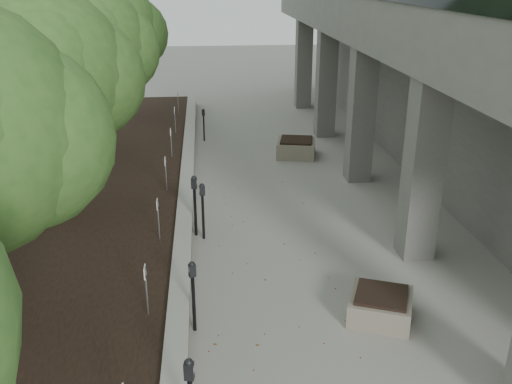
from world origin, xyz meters
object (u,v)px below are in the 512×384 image
parking_meter_2 (193,297)px  parking_meter_4 (203,211)px  parking_meter_5 (204,125)px  planter_back (296,147)px  parking_meter_3 (195,206)px  crabapple_tree_3 (49,107)px  planter_front (381,305)px  crabapple_tree_5 (112,50)px  crabapple_tree_4 (89,71)px

parking_meter_2 → parking_meter_4: size_ratio=0.98×
parking_meter_5 → planter_back: parking_meter_5 is taller
parking_meter_3 → parking_meter_5: size_ratio=1.24×
crabapple_tree_3 → planter_front: 8.49m
parking_meter_5 → planter_front: (3.17, -12.06, -0.37)m
crabapple_tree_5 → parking_meter_2: (3.25, -14.47, -2.42)m
crabapple_tree_5 → planter_back: 8.54m
crabapple_tree_3 → parking_meter_2: size_ratio=3.89×
parking_meter_2 → planter_back: (3.44, 9.98, -0.40)m
crabapple_tree_3 → parking_meter_4: bearing=-12.4°
parking_meter_2 → planter_front: (3.43, 0.08, -0.44)m
crabapple_tree_3 → crabapple_tree_4: 5.00m
crabapple_tree_3 → parking_meter_5: (3.51, 7.66, -2.50)m
parking_meter_4 → planter_back: bearing=48.3°
parking_meter_2 → parking_meter_3: 3.93m
parking_meter_4 → parking_meter_5: parking_meter_4 is taller
crabapple_tree_5 → planter_front: (6.68, -14.39, -2.86)m
parking_meter_2 → planter_back: parking_meter_2 is taller
crabapple_tree_4 → planter_back: size_ratio=4.21×
parking_meter_5 → crabapple_tree_4: bearing=-125.1°
crabapple_tree_4 → parking_meter_3: 6.84m
crabapple_tree_3 → planter_back: 9.12m
parking_meter_4 → parking_meter_2: bearing=-107.0°
crabapple_tree_3 → crabapple_tree_4: bearing=90.0°
parking_meter_3 → planter_front: parking_meter_3 is taller
crabapple_tree_5 → parking_meter_3: (3.25, -10.55, -2.35)m
crabapple_tree_5 → parking_meter_3: size_ratio=3.51×
parking_meter_3 → planter_back: size_ratio=1.20×
parking_meter_2 → planter_front: size_ratio=1.26×
crabapple_tree_3 → parking_meter_3: (3.25, -0.55, -2.35)m
crabapple_tree_4 → parking_meter_4: size_ratio=3.81×
crabapple_tree_3 → parking_meter_5: bearing=65.4°
parking_meter_2 → planter_front: bearing=-18.0°
parking_meter_3 → parking_meter_5: (0.26, 8.21, -0.15)m
crabapple_tree_4 → parking_meter_5: (3.51, 2.66, -2.50)m
crabapple_tree_4 → parking_meter_2: crabapple_tree_4 is taller
crabapple_tree_3 → crabapple_tree_5: same height
crabapple_tree_3 → parking_meter_3: 4.05m
crabapple_tree_4 → parking_meter_5: size_ratio=4.36×
crabapple_tree_5 → parking_meter_5: size_ratio=4.36×
crabapple_tree_4 → parking_meter_2: 10.30m
parking_meter_5 → crabapple_tree_3: bearing=-96.9°
crabapple_tree_5 → parking_meter_2: crabapple_tree_5 is taller
parking_meter_2 → planter_back: bearing=51.6°
crabapple_tree_5 → parking_meter_3: bearing=-72.9°
crabapple_tree_3 → parking_meter_2: bearing=-54.0°
crabapple_tree_3 → parking_meter_2: 6.04m
crabapple_tree_3 → parking_meter_5: 8.79m
parking_meter_5 → planter_front: bearing=-57.5°
parking_meter_2 → parking_meter_5: size_ratio=1.12×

